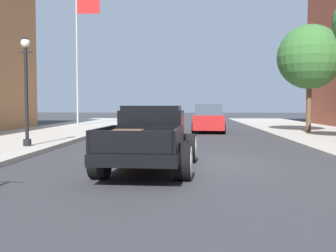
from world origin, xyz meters
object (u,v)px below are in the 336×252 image
at_px(car_background_red, 208,119).
at_px(flagpole, 80,46).
at_px(street_lamp_near, 26,82).
at_px(hotrod_truck_black, 151,138).
at_px(street_tree_second, 310,57).

distance_m(car_background_red, flagpole, 11.18).
distance_m(car_background_red, street_lamp_near, 11.98).
distance_m(hotrod_truck_black, street_lamp_near, 6.24).
xyz_separation_m(hotrod_truck_black, street_tree_second, (7.30, 11.47, 3.35)).
bearing_deg(hotrod_truck_black, flagpole, 110.46).
bearing_deg(street_lamp_near, hotrod_truck_black, -38.05).
relative_size(street_lamp_near, street_tree_second, 0.68).
distance_m(hotrod_truck_black, flagpole, 19.92).
xyz_separation_m(hotrod_truck_black, flagpole, (-6.74, 18.06, 5.02)).
bearing_deg(hotrod_truck_black, street_tree_second, 57.52).
bearing_deg(street_lamp_near, flagpole, 97.91).
bearing_deg(street_tree_second, flagpole, 154.86).
bearing_deg(street_lamp_near, street_tree_second, 32.78).
height_order(car_background_red, flagpole, flagpole).
xyz_separation_m(hotrod_truck_black, street_lamp_near, (-4.74, 3.71, 1.63)).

